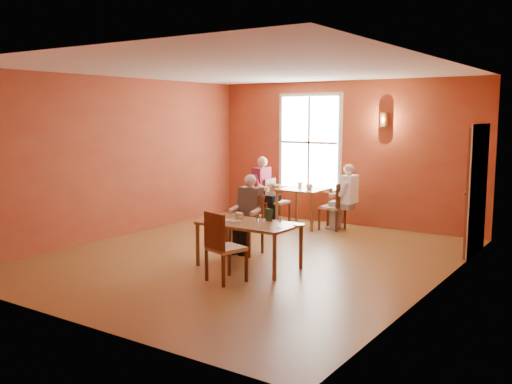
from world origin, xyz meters
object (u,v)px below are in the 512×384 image
Objects in this scene: second_table at (304,207)px; diner_maroon at (276,191)px; diner_main at (245,217)px; diner_white at (334,198)px; chair_diner_maroon at (277,201)px; chair_diner_white at (332,206)px; chair_diner_main at (246,226)px; chair_empty at (226,247)px; main_table at (249,245)px.

second_table is 0.65× the size of diner_maroon.
diner_main is 2.70m from second_table.
diner_white reaches higher than chair_diner_maroon.
diner_main is 2.68m from chair_diner_white.
chair_empty is (0.67, -1.44, 0.01)m from chair_diner_main.
diner_main is 0.92× the size of diner_maroon.
chair_empty is 1.05× the size of chair_diner_maroon.
diner_maroon is at bearing 90.00° from diner_white.
diner_main is (-0.50, 0.62, 0.29)m from main_table.
diner_maroon is (-1.36, 0.00, 0.04)m from diner_white.
diner_maroon reaches higher than chair_diner_main.
second_table is at bearing 120.73° from chair_empty.
diner_maroon is (-0.03, 0.00, 0.21)m from chair_diner_maroon.
second_table is at bearing 90.00° from chair_diner_maroon.
chair_diner_maroon is at bearing 90.00° from chair_diner_white.
chair_empty reaches higher than main_table.
chair_empty reaches higher than second_table.
chair_diner_main is at bearing 22.02° from diner_maroon.
main_table is at bearing 118.18° from chair_empty.
chair_diner_main is 1.58m from chair_empty.
second_table is 0.66m from chair_diner_white.
diner_main is at bearing 131.58° from chair_empty.
chair_diner_main is 2.65m from chair_diner_white.
diner_white reaches higher than chair_empty.
second_table is (-1.05, 4.07, -0.10)m from chair_empty.
diner_main is 1.28× the size of chair_empty.
chair_diner_white is at bearing -95.77° from chair_diner_main.
chair_empty is at bearing -75.53° from second_table.
chair_diner_main reaches higher than chair_diner_maroon.
chair_diner_maroon reaches higher than second_table.
second_table is 0.65m from chair_diner_maroon.
second_table is 0.72m from diner_white.
chair_diner_main is 1.01× the size of chair_diner_white.
diner_white is (0.03, 0.00, 0.17)m from chair_diner_white.
diner_maroon is (-0.68, 0.00, 0.29)m from second_table.
chair_empty reaches higher than chair_diner_white.
chair_diner_white is (0.65, 0.00, 0.08)m from second_table.
chair_empty is at bearing 23.04° from diner_maroon.
second_table is 0.74m from diner_maroon.
chair_empty is 4.09m from chair_diner_white.
diner_maroon is at bearing -68.21° from diner_main.
chair_diner_maroon is at bearing 90.00° from diner_white.
chair_diner_maroon is (-1.33, 0.00, -0.17)m from diner_white.
diner_main is 1.56m from chair_empty.
chair_empty is 1.03× the size of chair_diner_white.
diner_white is at bearing 93.56° from main_table.
chair_diner_maroon is 0.21m from diner_maroon.
chair_empty is at bearing -174.80° from diner_white.
chair_diner_maroon is at bearing -68.77° from diner_main.
diner_white is (0.30, 2.63, 0.16)m from chair_diner_main.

